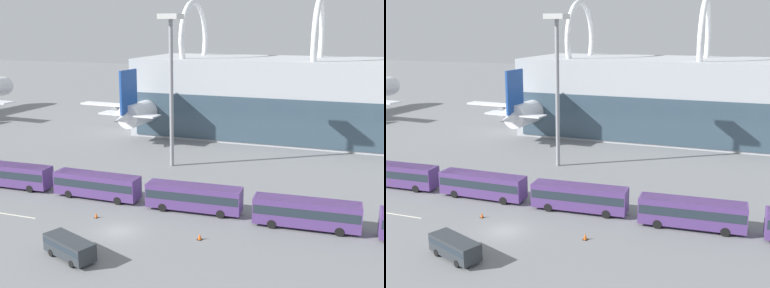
% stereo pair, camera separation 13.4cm
% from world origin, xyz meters
% --- Properties ---
extents(ground_plane, '(440.00, 440.00, 0.00)m').
position_xyz_m(ground_plane, '(0.00, 0.00, 0.00)').
color(ground_plane, slate).
extents(airliner_at_gate_far, '(41.65, 41.89, 13.97)m').
position_xyz_m(airliner_at_gate_far, '(-15.52, 51.25, 5.31)').
color(airliner_at_gate_far, white).
rests_on(airliner_at_gate_far, ground_plane).
extents(shuttle_bus_1, '(11.59, 2.92, 3.24)m').
position_xyz_m(shuttle_bus_1, '(-20.75, 8.31, 1.90)').
color(shuttle_bus_1, '#56387A').
rests_on(shuttle_bus_1, ground_plane).
extents(shuttle_bus_2, '(11.55, 2.76, 3.24)m').
position_xyz_m(shuttle_bus_2, '(-7.53, 8.33, 1.90)').
color(shuttle_bus_2, '#56387A').
rests_on(shuttle_bus_2, ground_plane).
extents(shuttle_bus_3, '(11.61, 3.06, 3.24)m').
position_xyz_m(shuttle_bus_3, '(5.70, 8.18, 1.90)').
color(shuttle_bus_3, '#56387A').
rests_on(shuttle_bus_3, ground_plane).
extents(shuttle_bus_4, '(11.62, 3.11, 3.24)m').
position_xyz_m(shuttle_bus_4, '(18.93, 7.58, 1.90)').
color(shuttle_bus_4, '#56387A').
rests_on(shuttle_bus_4, ground_plane).
extents(service_van_foreground, '(6.17, 4.12, 2.01)m').
position_xyz_m(service_van_foreground, '(-1.50, -7.14, 1.20)').
color(service_van_foreground, '#2D3338').
rests_on(service_van_foreground, ground_plane).
extents(floodlight_mast, '(3.08, 3.08, 23.41)m').
position_xyz_m(floodlight_mast, '(-3.97, 25.42, 16.64)').
color(floodlight_mast, gray).
rests_on(floodlight_mast, ground_plane).
extents(lane_stripe_2, '(7.87, 0.55, 0.01)m').
position_xyz_m(lane_stripe_2, '(6.33, 9.30, 0.00)').
color(lane_stripe_2, silver).
rests_on(lane_stripe_2, ground_plane).
extents(traffic_cone_0, '(0.44, 0.44, 0.63)m').
position_xyz_m(traffic_cone_0, '(-4.30, 2.48, 0.30)').
color(traffic_cone_0, black).
rests_on(traffic_cone_0, ground_plane).
extents(traffic_cone_1, '(0.54, 0.54, 0.67)m').
position_xyz_m(traffic_cone_1, '(8.90, 0.89, 0.33)').
color(traffic_cone_1, black).
rests_on(traffic_cone_1, ground_plane).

